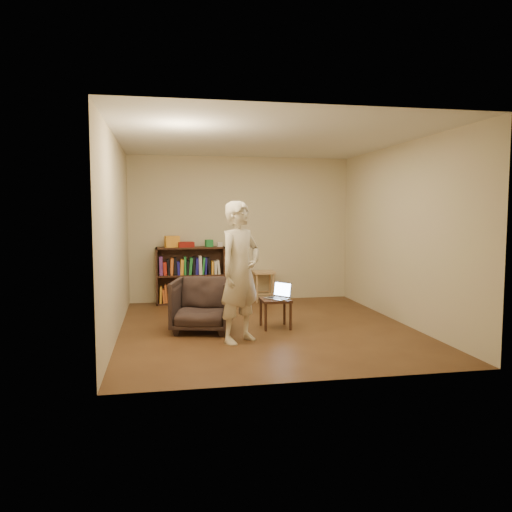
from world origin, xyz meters
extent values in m
plane|color=#442815|center=(0.00, 0.00, 0.00)|extent=(4.50, 4.50, 0.00)
plane|color=silver|center=(0.00, 0.00, 2.60)|extent=(4.50, 4.50, 0.00)
plane|color=#C3B093|center=(0.00, 2.25, 1.30)|extent=(4.00, 0.00, 4.00)
plane|color=#C3B093|center=(-2.00, 0.00, 1.30)|extent=(0.00, 4.50, 4.50)
plane|color=#C3B093|center=(2.00, 0.00, 1.30)|extent=(0.00, 4.50, 4.50)
cube|color=black|center=(-1.52, 2.08, 0.50)|extent=(0.03, 0.30, 1.00)
cube|color=black|center=(-0.35, 2.08, 0.50)|extent=(0.03, 0.30, 1.00)
cube|color=black|center=(-0.93, 2.22, 0.50)|extent=(1.20, 0.02, 1.00)
cube|color=black|center=(-0.93, 2.08, 0.01)|extent=(1.20, 0.30, 0.03)
cube|color=black|center=(-0.93, 2.08, 0.50)|extent=(1.14, 0.30, 0.03)
cube|color=black|center=(-0.93, 2.08, 0.98)|extent=(1.20, 0.30, 0.03)
cube|color=orange|center=(-1.24, 2.07, 1.10)|extent=(0.27, 0.21, 0.20)
cube|color=maroon|center=(-1.01, 2.05, 1.05)|extent=(0.30, 0.24, 0.09)
cube|color=#207A36|center=(-0.60, 2.08, 1.06)|extent=(0.14, 0.14, 0.12)
cube|color=beige|center=(-0.41, 2.08, 1.04)|extent=(0.10, 0.10, 0.07)
cube|color=tan|center=(0.37, 2.03, 0.53)|extent=(0.38, 0.38, 0.04)
cylinder|color=tan|center=(0.22, 1.88, 0.25)|extent=(0.04, 0.04, 0.51)
cylinder|color=tan|center=(0.52, 1.88, 0.25)|extent=(0.04, 0.04, 0.51)
cylinder|color=tan|center=(0.22, 2.18, 0.25)|extent=(0.04, 0.04, 0.51)
cylinder|color=tan|center=(0.52, 2.18, 0.25)|extent=(0.04, 0.04, 0.51)
imported|color=#2C201D|center=(-0.89, -0.03, 0.36)|extent=(0.93, 0.95, 0.72)
cube|color=black|center=(0.12, -0.03, 0.39)|extent=(0.40, 0.40, 0.04)
cylinder|color=black|center=(-0.05, -0.20, 0.19)|extent=(0.04, 0.04, 0.37)
cylinder|color=black|center=(0.30, -0.20, 0.19)|extent=(0.04, 0.04, 0.37)
cylinder|color=black|center=(-0.05, 0.15, 0.19)|extent=(0.04, 0.04, 0.37)
cylinder|color=black|center=(0.30, 0.15, 0.19)|extent=(0.04, 0.04, 0.37)
cube|color=#A9A9AD|center=(0.14, -0.05, 0.42)|extent=(0.36, 0.37, 0.02)
cube|color=black|center=(0.14, -0.05, 0.43)|extent=(0.25, 0.28, 0.00)
cube|color=#A9A9AD|center=(0.24, 0.02, 0.53)|extent=(0.22, 0.27, 0.22)
cube|color=#B0D0F6|center=(0.24, 0.02, 0.53)|extent=(0.19, 0.23, 0.18)
imported|color=beige|center=(-0.47, -0.67, 0.88)|extent=(0.76, 0.72, 1.75)
camera|label=1|loc=(-1.41, -6.71, 1.62)|focal=35.00mm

